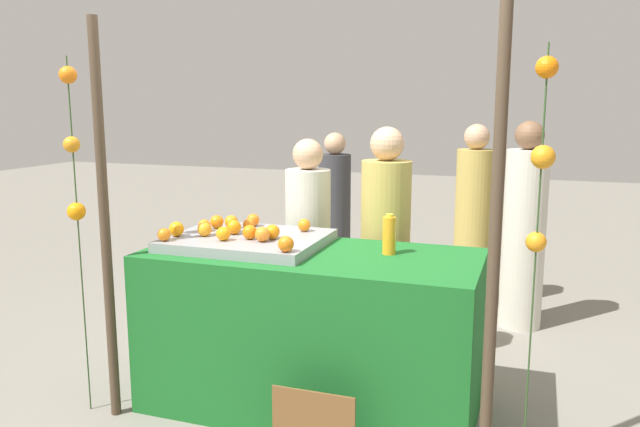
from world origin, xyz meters
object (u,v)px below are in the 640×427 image
(stall_counter, at_px, (312,330))
(vendor_left, at_px, (308,258))
(orange_1, at_px, (234,227))
(orange_0, at_px, (286,244))
(vendor_right, at_px, (385,259))
(juice_bottle, at_px, (389,235))

(stall_counter, relative_size, vendor_left, 1.24)
(stall_counter, distance_m, orange_1, 0.77)
(orange_0, height_order, orange_1, same)
(vendor_left, bearing_deg, orange_0, -76.70)
(orange_1, height_order, vendor_left, vendor_left)
(vendor_left, bearing_deg, vendor_right, 0.29)
(juice_bottle, bearing_deg, vendor_left, 140.68)
(orange_0, xyz_separation_m, juice_bottle, (0.47, 0.37, 0.01))
(orange_1, bearing_deg, stall_counter, -5.17)
(orange_0, bearing_deg, vendor_left, 103.30)
(stall_counter, height_order, vendor_left, vendor_left)
(vendor_left, bearing_deg, orange_1, -111.11)
(stall_counter, xyz_separation_m, vendor_left, (-0.27, 0.68, 0.25))
(stall_counter, relative_size, orange_1, 21.89)
(orange_0, height_order, juice_bottle, juice_bottle)
(stall_counter, height_order, orange_1, orange_1)
(orange_1, relative_size, vendor_left, 0.06)
(stall_counter, relative_size, vendor_right, 1.17)
(orange_0, bearing_deg, orange_1, 145.98)
(orange_1, bearing_deg, vendor_right, 38.85)
(juice_bottle, distance_m, vendor_left, 0.96)
(stall_counter, distance_m, vendor_left, 0.77)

